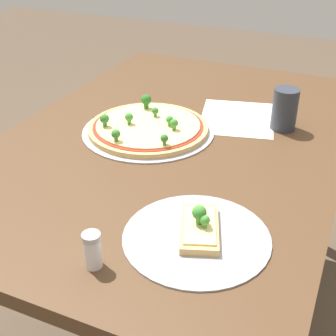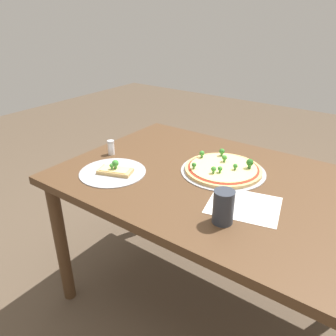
{
  "view_description": "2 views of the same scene",
  "coord_description": "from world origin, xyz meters",
  "px_view_note": "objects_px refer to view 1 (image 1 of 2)",
  "views": [
    {
      "loc": [
        -1.08,
        -0.45,
        1.3
      ],
      "look_at": [
        -0.2,
        -0.07,
        0.74
      ],
      "focal_mm": 50.0,
      "sensor_mm": 36.0,
      "label": 1
    },
    {
      "loc": [
        0.55,
        -1.12,
        1.37
      ],
      "look_at": [
        -0.2,
        -0.07,
        0.74
      ],
      "focal_mm": 35.0,
      "sensor_mm": 36.0,
      "label": 2
    }
  ],
  "objects_px": {
    "dining_table": "(176,162)",
    "drinking_cup": "(285,109)",
    "pizza_tray_whole": "(148,128)",
    "pizza_tray_slice": "(198,233)",
    "condiment_shaker": "(93,250)"
  },
  "relations": [
    {
      "from": "dining_table",
      "to": "drinking_cup",
      "type": "xyz_separation_m",
      "value": [
        0.17,
        -0.26,
        0.14
      ]
    },
    {
      "from": "dining_table",
      "to": "pizza_tray_whole",
      "type": "height_order",
      "value": "pizza_tray_whole"
    },
    {
      "from": "drinking_cup",
      "to": "dining_table",
      "type": "bearing_deg",
      "value": 122.19
    },
    {
      "from": "pizza_tray_whole",
      "to": "pizza_tray_slice",
      "type": "distance_m",
      "value": 0.48
    },
    {
      "from": "drinking_cup",
      "to": "condiment_shaker",
      "type": "relative_size",
      "value": 1.65
    },
    {
      "from": "condiment_shaker",
      "to": "dining_table",
      "type": "bearing_deg",
      "value": 7.21
    },
    {
      "from": "dining_table",
      "to": "pizza_tray_whole",
      "type": "relative_size",
      "value": 3.57
    },
    {
      "from": "drinking_cup",
      "to": "pizza_tray_slice",
      "type": "bearing_deg",
      "value": 174.84
    },
    {
      "from": "drinking_cup",
      "to": "condiment_shaker",
      "type": "distance_m",
      "value": 0.74
    },
    {
      "from": "drinking_cup",
      "to": "pizza_tray_whole",
      "type": "bearing_deg",
      "value": 116.77
    },
    {
      "from": "dining_table",
      "to": "pizza_tray_slice",
      "type": "bearing_deg",
      "value": -151.56
    },
    {
      "from": "pizza_tray_slice",
      "to": "pizza_tray_whole",
      "type": "bearing_deg",
      "value": 37.55
    },
    {
      "from": "condiment_shaker",
      "to": "pizza_tray_slice",
      "type": "bearing_deg",
      "value": -42.7
    },
    {
      "from": "pizza_tray_slice",
      "to": "condiment_shaker",
      "type": "relative_size",
      "value": 4.05
    },
    {
      "from": "pizza_tray_whole",
      "to": "condiment_shaker",
      "type": "bearing_deg",
      "value": -164.29
    }
  ]
}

